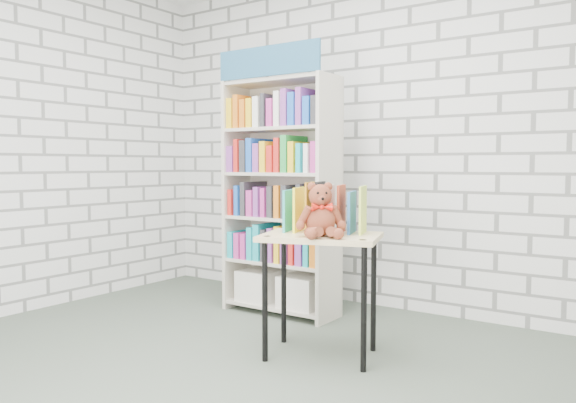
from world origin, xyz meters
The scene contains 6 objects.
ground centered at (0.00, 0.00, 0.00)m, with size 4.50×4.50×0.00m, color #455043.
room_shell centered at (0.00, 0.00, 1.78)m, with size 4.52×4.02×2.81m.
bookshelf centered at (-0.55, 1.36, 0.94)m, with size 0.92×0.36×2.06m.
display_table centered at (0.23, 0.67, 0.65)m, with size 0.81×0.67×0.75m.
table_books centered at (0.20, 0.77, 0.90)m, with size 0.53×0.35×0.29m.
teddy_bear centered at (0.29, 0.57, 0.88)m, with size 0.31×0.31×0.32m.
Camera 1 is at (1.99, -2.23, 1.18)m, focal length 35.00 mm.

